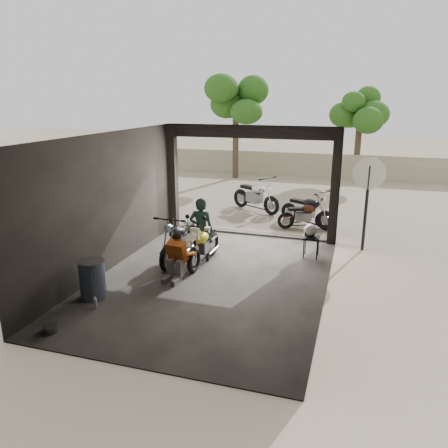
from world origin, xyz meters
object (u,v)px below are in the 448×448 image
Objects in this scene: main_bike at (204,242)px; outside_bike_b at (305,213)px; outside_bike_a at (256,193)px; left_bike at (180,237)px; mechanic at (175,259)px; helmet at (310,230)px; sign_post at (368,189)px; outside_bike_c at (307,208)px; oil_drum at (93,280)px; stool at (311,240)px; rider at (201,230)px.

main_bike is 1.13× the size of outside_bike_b.
main_bike is at bearing -149.38° from outside_bike_a.
mechanic is at bearing -69.98° from left_bike.
sign_post is at bearing 28.29° from helmet.
outside_bike_c is 7.40m from oil_drum.
main_bike is 1.59× the size of mechanic.
left_bike is 1.26m from mechanic.
mechanic is at bearing -99.79° from main_bike.
outside_bike_a is at bearing 113.62° from helmet.
mechanic is (-0.28, -6.55, -0.12)m from outside_bike_a.
outside_bike_b is at bearing 100.78° from stool.
sign_post is (3.97, 3.36, 1.15)m from mechanic.
stool is (2.43, -4.17, -0.17)m from outside_bike_a.
main_bike is at bearing 83.44° from mechanic.
rider reaches higher than main_bike.
outside_bike_c is 2.86m from stool.
sign_post is at bearing -108.71° from outside_bike_c.
mechanic is 3.61m from stool.
rider is at bearing -150.61° from outside_bike_a.
left_bike reaches higher than oil_drum.
outside_bike_b is at bearing 60.79° from oil_drum.
main_bike is at bearing 121.56° from rider.
outside_bike_b reaches higher than helmet.
outside_bike_a is 2.40m from outside_bike_c.
outside_bike_b is at bearing 70.58° from mechanic.
stool is at bearing 27.79° from main_bike.
stool is at bearing 169.30° from outside_bike_b.
sign_post is (3.84, 2.03, 0.87)m from rider.
stool is at bearing -118.74° from outside_bike_a.
left_bike is at bearing 8.79° from rider.
mechanic reaches higher than oil_drum.
outside_bike_b is 4.16m from rider.
rider is at bearing 129.34° from main_bike.
rider is 1.53× the size of mechanic.
stool is (0.48, -2.52, -0.03)m from outside_bike_b.
main_bike is 2.75m from stool.
mechanic is 1.81m from oil_drum.
sign_post is at bearing 32.06° from main_bike.
stool is 2.00m from sign_post.
sign_post is at bearing 41.82° from oil_drum.
main_bike reaches higher than helmet.
main_bike is 2.90m from oil_drum.
outside_bike_a is 4.75m from helmet.
outside_bike_b is at bearing 138.54° from sign_post.
left_bike is 5.18× the size of helmet.
oil_drum is at bearing -106.74° from left_bike.
outside_bike_c is at bearing 71.58° from mechanic.
outside_bike_b is at bearing -126.39° from rider.
outside_bike_a is 4.99m from sign_post.
sign_post reaches higher than helmet.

